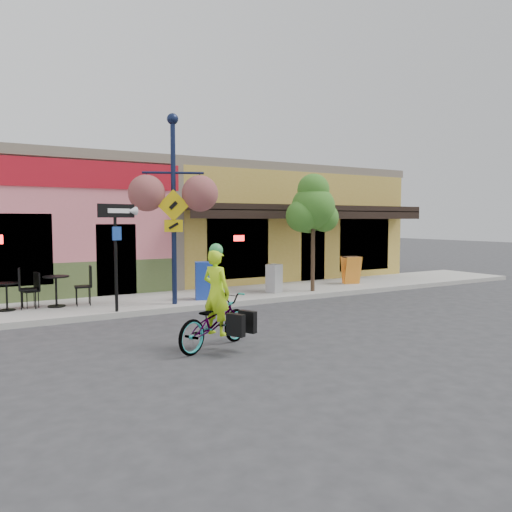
{
  "coord_description": "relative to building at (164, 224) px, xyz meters",
  "views": [
    {
      "loc": [
        -7.02,
        -11.67,
        2.41
      ],
      "look_at": [
        0.18,
        0.5,
        1.4
      ],
      "focal_mm": 35.0,
      "sensor_mm": 36.0,
      "label": 1
    }
  ],
  "objects": [
    {
      "name": "building",
      "position": [
        0.0,
        0.0,
        0.0
      ],
      "size": [
        18.2,
        8.2,
        4.5
      ],
      "primitive_type": null,
      "color": "#E8727F",
      "rests_on": "ground"
    },
    {
      "name": "cafe_set_left",
      "position": [
        -6.09,
        -5.35,
        -1.64
      ],
      "size": [
        1.68,
        1.13,
        0.92
      ],
      "primitive_type": null,
      "rotation": [
        0.0,
        0.0,
        0.25
      ],
      "color": "black",
      "rests_on": "sidewalk"
    },
    {
      "name": "newspaper_box_grey",
      "position": [
        1.41,
        -6.05,
        -1.66
      ],
      "size": [
        0.52,
        0.49,
        0.88
      ],
      "primitive_type": null,
      "rotation": [
        0.0,
        0.0,
        0.36
      ],
      "color": "#A7A7A7",
      "rests_on": "sidewalk"
    },
    {
      "name": "sandwich_board",
      "position": [
        4.9,
        -5.8,
        -1.61
      ],
      "size": [
        0.69,
        0.58,
        0.98
      ],
      "primitive_type": null,
      "rotation": [
        0.0,
        0.0,
        -0.29
      ],
      "color": "orange",
      "rests_on": "sidewalk"
    },
    {
      "name": "cyclist_rider",
      "position": [
        -2.92,
        -10.77,
        -1.44
      ],
      "size": [
        0.6,
        0.7,
        1.62
      ],
      "primitive_type": "imported",
      "rotation": [
        0.0,
        0.0,
        2.0
      ],
      "color": "#C5FF1A",
      "rests_on": "ground"
    },
    {
      "name": "ground",
      "position": [
        0.0,
        -7.5,
        -2.25
      ],
      "size": [
        90.0,
        90.0,
        0.0
      ],
      "primitive_type": "plane",
      "color": "#2D2D30",
      "rests_on": "ground"
    },
    {
      "name": "cafe_set_right",
      "position": [
        -4.93,
        -5.37,
        -1.57
      ],
      "size": [
        1.86,
        1.09,
        1.06
      ],
      "primitive_type": null,
      "rotation": [
        0.0,
        0.0,
        -0.12
      ],
      "color": "black",
      "rests_on": "sidewalk"
    },
    {
      "name": "one_way_sign",
      "position": [
        -3.75,
        -6.85,
        -0.77
      ],
      "size": [
        1.04,
        0.52,
        2.66
      ],
      "primitive_type": null,
      "rotation": [
        0.0,
        0.0,
        0.31
      ],
      "color": "black",
      "rests_on": "sidewalk"
    },
    {
      "name": "curb",
      "position": [
        0.0,
        -6.95,
        -2.17
      ],
      "size": [
        24.0,
        0.12,
        0.15
      ],
      "primitive_type": "cube",
      "color": "#A8A59E",
      "rests_on": "ground"
    },
    {
      "name": "lamp_post",
      "position": [
        -2.09,
        -6.51,
        0.45
      ],
      "size": [
        1.75,
        1.24,
        5.1
      ],
      "primitive_type": null,
      "rotation": [
        0.0,
        0.0,
        -0.41
      ],
      "color": "#111A38",
      "rests_on": "sidewalk"
    },
    {
      "name": "sidewalk",
      "position": [
        0.0,
        -5.5,
        -2.17
      ],
      "size": [
        24.0,
        3.0,
        0.15
      ],
      "primitive_type": "cube",
      "color": "#9E9B93",
      "rests_on": "ground"
    },
    {
      "name": "newspaper_box_blue",
      "position": [
        -1.07,
        -6.17,
        -1.56
      ],
      "size": [
        0.6,
        0.57,
        1.07
      ],
      "primitive_type": null,
      "rotation": [
        0.0,
        0.0,
        -0.36
      ],
      "color": "#1C3CAB",
      "rests_on": "sidewalk"
    },
    {
      "name": "bicycle",
      "position": [
        -2.97,
        -10.77,
        -1.74
      ],
      "size": [
        2.04,
        1.41,
        1.01
      ],
      "primitive_type": "imported",
      "rotation": [
        0.0,
        0.0,
        2.0
      ],
      "color": "maroon",
      "rests_on": "ground"
    },
    {
      "name": "street_tree",
      "position": [
        2.63,
        -6.42,
        -0.21
      ],
      "size": [
        1.7,
        1.7,
        3.78
      ],
      "primitive_type": null,
      "rotation": [
        0.0,
        0.0,
        0.16
      ],
      "color": "#3D7A26",
      "rests_on": "sidewalk"
    }
  ]
}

